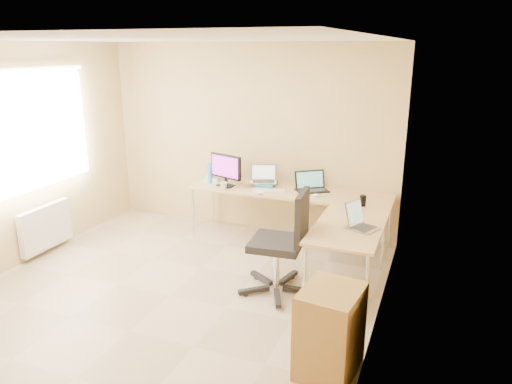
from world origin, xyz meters
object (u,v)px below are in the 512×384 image
at_px(mug, 224,186).
at_px(office_chair, 276,248).
at_px(laptop_center, 264,174).
at_px(cabinet, 330,332).
at_px(laptop_black, 312,182).
at_px(keyboard, 269,190).
at_px(desk_main, 289,217).
at_px(desk_return, 347,257).
at_px(monitor, 226,170).
at_px(water_bottle, 210,173).
at_px(desk_fan, 218,170).
at_px(laptop_return, 363,219).

distance_m(mug, office_chair, 1.58).
xyz_separation_m(laptop_center, cabinet, (1.52, -2.53, -0.53)).
distance_m(laptop_black, keyboard, 0.58).
xyz_separation_m(desk_main, office_chair, (0.29, -1.33, 0.14)).
xyz_separation_m(desk_return, office_chair, (-0.69, -0.33, 0.14)).
xyz_separation_m(monitor, keyboard, (0.61, -0.00, -0.21)).
distance_m(desk_return, water_bottle, 2.36).
height_order(monitor, mug, monitor).
bearing_deg(desk_return, water_bottle, 155.77).
relative_size(keyboard, water_bottle, 1.52).
relative_size(mug, office_chair, 0.09).
bearing_deg(laptop_black, desk_fan, 138.79).
bearing_deg(mug, monitor, 100.98).
distance_m(water_bottle, cabinet, 3.33).
bearing_deg(mug, desk_return, -22.60).
bearing_deg(cabinet, keyboard, 127.63).
bearing_deg(office_chair, laptop_center, 110.87).
bearing_deg(water_bottle, desk_main, 2.76).
relative_size(monitor, keyboard, 1.22).
distance_m(desk_main, office_chair, 1.37).
xyz_separation_m(laptop_center, mug, (-0.44, -0.33, -0.12)).
distance_m(keyboard, mug, 0.60).
bearing_deg(water_bottle, cabinet, -46.81).
distance_m(desk_return, laptop_return, 0.50).
height_order(desk_return, keyboard, keyboard).
height_order(mug, desk_fan, desk_fan).
xyz_separation_m(desk_main, mug, (-0.83, -0.25, 0.41)).
xyz_separation_m(monitor, water_bottle, (-0.27, 0.06, -0.08)).
relative_size(keyboard, laptop_return, 1.24).
bearing_deg(office_chair, desk_main, 97.35).
bearing_deg(laptop_black, monitor, 153.42).
distance_m(monitor, laptop_black, 1.16).
distance_m(laptop_center, water_bottle, 0.75).
bearing_deg(monitor, keyboard, 17.71).
bearing_deg(laptop_black, cabinet, -107.89).
bearing_deg(office_chair, laptop_return, 13.97).
bearing_deg(laptop_black, desk_return, -93.64).
relative_size(laptop_black, office_chair, 0.35).
bearing_deg(desk_main, desk_return, -45.73).
relative_size(laptop_center, mug, 3.59).
bearing_deg(desk_return, office_chair, -154.26).
relative_size(keyboard, desk_fan, 1.64).
relative_size(laptop_center, keyboard, 0.84).
distance_m(laptop_center, cabinet, 3.00).
xyz_separation_m(desk_return, water_bottle, (-2.10, 0.95, 0.50)).
height_order(desk_return, laptop_return, laptop_return).
distance_m(keyboard, desk_fan, 0.95).
distance_m(keyboard, cabinet, 2.73).
distance_m(desk_main, laptop_return, 1.61).
bearing_deg(water_bottle, office_chair, -42.14).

